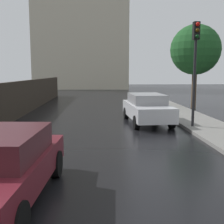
{
  "coord_description": "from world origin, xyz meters",
  "views": [
    {
      "loc": [
        0.17,
        -0.74,
        2.5
      ],
      "look_at": [
        0.61,
        8.36,
        1.23
      ],
      "focal_mm": 45.5,
      "sensor_mm": 36.0,
      "label": 1
    }
  ],
  "objects_px": {
    "car_white_mid_road": "(147,108)",
    "car_maroon_far_ahead": "(1,165)",
    "traffic_light": "(195,55)",
    "street_tree_far": "(195,50)"
  },
  "relations": [
    {
      "from": "car_white_mid_road",
      "to": "street_tree_far",
      "type": "height_order",
      "value": "street_tree_far"
    },
    {
      "from": "car_maroon_far_ahead",
      "to": "street_tree_far",
      "type": "distance_m",
      "value": 17.14
    },
    {
      "from": "car_maroon_far_ahead",
      "to": "car_white_mid_road",
      "type": "bearing_deg",
      "value": -113.1
    },
    {
      "from": "car_white_mid_road",
      "to": "street_tree_far",
      "type": "xyz_separation_m",
      "value": [
        4.36,
        5.9,
        3.3
      ]
    },
    {
      "from": "car_maroon_far_ahead",
      "to": "traffic_light",
      "type": "xyz_separation_m",
      "value": [
        6.06,
        6.85,
        2.52
      ]
    },
    {
      "from": "traffic_light",
      "to": "car_white_mid_road",
      "type": "bearing_deg",
      "value": 136.8
    },
    {
      "from": "car_white_mid_road",
      "to": "car_maroon_far_ahead",
      "type": "xyz_separation_m",
      "value": [
        -4.28,
        -8.52,
        -0.03
      ]
    },
    {
      "from": "car_white_mid_road",
      "to": "traffic_light",
      "type": "distance_m",
      "value": 3.48
    },
    {
      "from": "street_tree_far",
      "to": "traffic_light",
      "type": "bearing_deg",
      "value": -108.84
    },
    {
      "from": "car_white_mid_road",
      "to": "car_maroon_far_ahead",
      "type": "distance_m",
      "value": 9.53
    }
  ]
}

